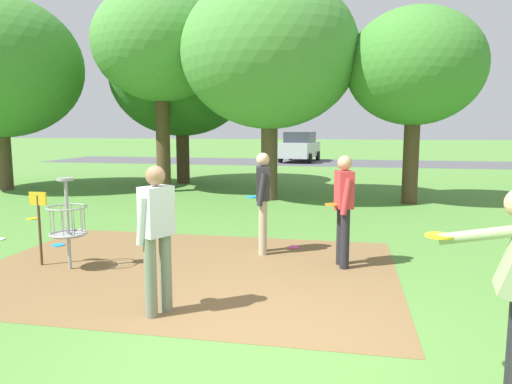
{
  "coord_description": "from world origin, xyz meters",
  "views": [
    {
      "loc": [
        0.78,
        -4.17,
        2.13
      ],
      "look_at": [
        -0.79,
        3.87,
        1.0
      ],
      "focal_mm": 33.06,
      "sensor_mm": 36.0,
      "label": 1
    }
  ],
  "objects_px": {
    "player_waiting_right": "(343,205)",
    "tree_mid_right": "(270,54)",
    "disc_golf_basket": "(64,220)",
    "tree_far_left": "(160,44)",
    "player_foreground_watching": "(157,232)",
    "frisbee_near_basket": "(58,245)",
    "player_throwing": "(263,197)",
    "parked_car_leftmost": "(300,147)",
    "tree_near_right": "(181,76)",
    "frisbee_by_tee": "(294,247)",
    "frisbee_mid_grass": "(32,219)",
    "tree_near_left": "(415,68)"
  },
  "relations": [
    {
      "from": "player_waiting_right",
      "to": "frisbee_near_basket",
      "type": "xyz_separation_m",
      "value": [
        -5.07,
        0.32,
        -0.96
      ]
    },
    {
      "from": "disc_golf_basket",
      "to": "tree_mid_right",
      "type": "bearing_deg",
      "value": 75.86
    },
    {
      "from": "tree_near_left",
      "to": "tree_near_right",
      "type": "height_order",
      "value": "tree_near_right"
    },
    {
      "from": "player_foreground_watching",
      "to": "player_throwing",
      "type": "xyz_separation_m",
      "value": [
        0.69,
        2.83,
        0.0
      ]
    },
    {
      "from": "frisbee_mid_grass",
      "to": "parked_car_leftmost",
      "type": "height_order",
      "value": "parked_car_leftmost"
    },
    {
      "from": "disc_golf_basket",
      "to": "tree_near_left",
      "type": "bearing_deg",
      "value": 51.92
    },
    {
      "from": "frisbee_by_tee",
      "to": "tree_far_left",
      "type": "relative_size",
      "value": 0.03
    },
    {
      "from": "player_waiting_right",
      "to": "frisbee_mid_grass",
      "type": "relative_size",
      "value": 6.75
    },
    {
      "from": "tree_near_left",
      "to": "parked_car_leftmost",
      "type": "xyz_separation_m",
      "value": [
        -4.69,
        15.69,
        -2.81
      ]
    },
    {
      "from": "player_foreground_watching",
      "to": "tree_mid_right",
      "type": "height_order",
      "value": "tree_mid_right"
    },
    {
      "from": "disc_golf_basket",
      "to": "frisbee_mid_grass",
      "type": "xyz_separation_m",
      "value": [
        -3.07,
        3.37,
        -0.74
      ]
    },
    {
      "from": "frisbee_by_tee",
      "to": "frisbee_mid_grass",
      "type": "relative_size",
      "value": 0.82
    },
    {
      "from": "tree_near_left",
      "to": "tree_mid_right",
      "type": "relative_size",
      "value": 0.84
    },
    {
      "from": "player_foreground_watching",
      "to": "tree_mid_right",
      "type": "relative_size",
      "value": 0.27
    },
    {
      "from": "tree_near_left",
      "to": "tree_mid_right",
      "type": "xyz_separation_m",
      "value": [
        -3.99,
        -0.07,
        0.47
      ]
    },
    {
      "from": "player_foreground_watching",
      "to": "player_throwing",
      "type": "relative_size",
      "value": 1.0
    },
    {
      "from": "frisbee_mid_grass",
      "to": "tree_near_right",
      "type": "height_order",
      "value": "tree_near_right"
    },
    {
      "from": "tree_mid_right",
      "to": "disc_golf_basket",
      "type": "bearing_deg",
      "value": -104.14
    },
    {
      "from": "frisbee_by_tee",
      "to": "tree_far_left",
      "type": "distance_m",
      "value": 9.54
    },
    {
      "from": "player_waiting_right",
      "to": "tree_near_left",
      "type": "bearing_deg",
      "value": 74.94
    },
    {
      "from": "player_foreground_watching",
      "to": "player_waiting_right",
      "type": "xyz_separation_m",
      "value": [
        2.04,
        2.3,
        0.0
      ]
    },
    {
      "from": "frisbee_by_tee",
      "to": "tree_near_right",
      "type": "bearing_deg",
      "value": 120.53
    },
    {
      "from": "player_waiting_right",
      "to": "frisbee_near_basket",
      "type": "bearing_deg",
      "value": 176.42
    },
    {
      "from": "frisbee_mid_grass",
      "to": "tree_mid_right",
      "type": "bearing_deg",
      "value": 39.32
    },
    {
      "from": "tree_near_right",
      "to": "tree_far_left",
      "type": "height_order",
      "value": "tree_far_left"
    },
    {
      "from": "player_foreground_watching",
      "to": "frisbee_by_tee",
      "type": "height_order",
      "value": "player_foreground_watching"
    },
    {
      "from": "frisbee_near_basket",
      "to": "parked_car_leftmost",
      "type": "xyz_separation_m",
      "value": [
        2.14,
        21.92,
        0.91
      ]
    },
    {
      "from": "player_throwing",
      "to": "tree_mid_right",
      "type": "bearing_deg",
      "value": 98.44
    },
    {
      "from": "frisbee_near_basket",
      "to": "tree_near_right",
      "type": "distance_m",
      "value": 10.5
    },
    {
      "from": "player_waiting_right",
      "to": "tree_near_right",
      "type": "xyz_separation_m",
      "value": [
        -6.15,
        9.96,
        3.06
      ]
    },
    {
      "from": "player_foreground_watching",
      "to": "frisbee_mid_grass",
      "type": "relative_size",
      "value": 6.75
    },
    {
      "from": "tree_near_left",
      "to": "player_waiting_right",
      "type": "bearing_deg",
      "value": -105.06
    },
    {
      "from": "player_foreground_watching",
      "to": "frisbee_near_basket",
      "type": "distance_m",
      "value": 4.12
    },
    {
      "from": "player_waiting_right",
      "to": "frisbee_by_tee",
      "type": "xyz_separation_m",
      "value": [
        -0.86,
        0.99,
        -0.96
      ]
    },
    {
      "from": "player_waiting_right",
      "to": "tree_mid_right",
      "type": "relative_size",
      "value": 0.27
    },
    {
      "from": "frisbee_by_tee",
      "to": "parked_car_leftmost",
      "type": "xyz_separation_m",
      "value": [
        -2.07,
        21.25,
        0.91
      ]
    },
    {
      "from": "disc_golf_basket",
      "to": "tree_far_left",
      "type": "xyz_separation_m",
      "value": [
        -1.85,
        8.45,
        4.0
      ]
    },
    {
      "from": "player_waiting_right",
      "to": "player_foreground_watching",
      "type": "bearing_deg",
      "value": -131.56
    },
    {
      "from": "player_foreground_watching",
      "to": "tree_near_right",
      "type": "distance_m",
      "value": 13.29
    },
    {
      "from": "tree_mid_right",
      "to": "parked_car_leftmost",
      "type": "relative_size",
      "value": 1.45
    },
    {
      "from": "player_throwing",
      "to": "frisbee_by_tee",
      "type": "distance_m",
      "value": 1.17
    },
    {
      "from": "frisbee_by_tee",
      "to": "tree_near_left",
      "type": "relative_size",
      "value": 0.04
    },
    {
      "from": "tree_far_left",
      "to": "parked_car_leftmost",
      "type": "relative_size",
      "value": 1.51
    },
    {
      "from": "player_throwing",
      "to": "frisbee_near_basket",
      "type": "height_order",
      "value": "player_throwing"
    },
    {
      "from": "player_waiting_right",
      "to": "frisbee_mid_grass",
      "type": "bearing_deg",
      "value": 161.15
    },
    {
      "from": "disc_golf_basket",
      "to": "frisbee_near_basket",
      "type": "height_order",
      "value": "disc_golf_basket"
    },
    {
      "from": "player_foreground_watching",
      "to": "frisbee_by_tee",
      "type": "relative_size",
      "value": 8.27
    },
    {
      "from": "tree_mid_right",
      "to": "tree_far_left",
      "type": "xyz_separation_m",
      "value": [
        -3.72,
        1.04,
        0.55
      ]
    },
    {
      "from": "player_waiting_right",
      "to": "tree_mid_right",
      "type": "xyz_separation_m",
      "value": [
        -2.23,
        6.49,
        3.24
      ]
    },
    {
      "from": "parked_car_leftmost",
      "to": "frisbee_mid_grass",
      "type": "bearing_deg",
      "value": -102.07
    }
  ]
}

